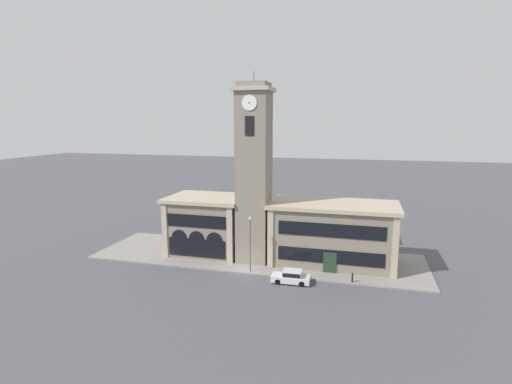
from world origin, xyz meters
TOP-DOWN VIEW (x-y plane):
  - ground_plane at (0.00, 0.00)m, footprint 300.00×300.00m
  - sidewalk_kerb at (0.00, 5.93)m, footprint 41.55×11.87m
  - clock_tower at (-0.00, 4.52)m, footprint 4.44×4.44m
  - town_hall_left_wing at (-6.83, 6.22)m, footprint 10.03×7.92m
  - town_hall_right_wing at (9.47, 6.23)m, footprint 15.30×7.92m
  - parked_car_near at (5.71, -1.11)m, footprint 4.18×1.94m
  - street_lamp at (0.63, 0.56)m, footprint 0.36×0.36m
  - bollard at (12.06, 0.40)m, footprint 0.18×0.18m

SIDE VIEW (x-z plane):
  - ground_plane at x=0.00m, z-range 0.00..0.00m
  - sidewalk_kerb at x=0.00m, z-range 0.00..0.15m
  - bollard at x=12.06m, z-range 0.14..1.20m
  - parked_car_near at x=5.71m, z-range 0.02..1.44m
  - town_hall_right_wing at x=9.47m, z-range 0.03..7.56m
  - town_hall_left_wing at x=-6.83m, z-range 0.03..7.59m
  - street_lamp at x=0.63m, z-range 1.09..7.54m
  - clock_tower at x=0.00m, z-range -0.54..22.33m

